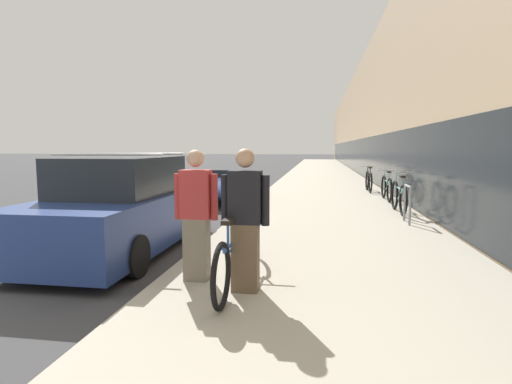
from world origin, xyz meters
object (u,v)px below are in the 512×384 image
cruiser_bike_middle (386,188)px  cruiser_bike_farthest (369,181)px  vintage_roadster_curbside (222,189)px  bike_rack_hoop (407,200)px  tandem_bicycle (238,251)px  person_rider (245,220)px  cruiser_bike_nearest (399,197)px  person_bystander (196,215)px  parked_sedan_curbside (122,209)px

cruiser_bike_middle → cruiser_bike_farthest: size_ratio=1.05×
cruiser_bike_middle → vintage_roadster_curbside: cruiser_bike_middle is taller
bike_rack_hoop → vintage_roadster_curbside: 6.11m
tandem_bicycle → cruiser_bike_farthest: bearing=75.1°
bike_rack_hoop → cruiser_bike_farthest: bearing=90.4°
tandem_bicycle → person_rider: (0.15, -0.31, 0.45)m
bike_rack_hoop → cruiser_bike_nearest: (0.10, 1.45, -0.10)m
cruiser_bike_nearest → cruiser_bike_farthest: size_ratio=1.08×
person_rider → vintage_roadster_curbside: 8.47m
person_bystander → parked_sedan_curbside: bearing=138.4°
vintage_roadster_curbside → person_bystander: bearing=-78.5°
person_bystander → bike_rack_hoop: size_ratio=1.93×
bike_rack_hoop → cruiser_bike_middle: (0.20, 3.95, -0.11)m
tandem_bicycle → person_bystander: 0.69m
cruiser_bike_nearest → cruiser_bike_farthest: bearing=91.5°
tandem_bicycle → cruiser_bike_nearest: size_ratio=1.33×
cruiser_bike_middle → parked_sedan_curbside: size_ratio=0.42×
cruiser_bike_farthest → vintage_roadster_curbside: size_ratio=0.46×
cruiser_bike_nearest → bike_rack_hoop: bearing=-93.8°
vintage_roadster_curbside → bike_rack_hoop: bearing=-34.2°
person_bystander → cruiser_bike_farthest: 11.43m
cruiser_bike_middle → vintage_roadster_curbside: bearing=-174.3°
cruiser_bike_farthest → person_bystander: bearing=-107.4°
tandem_bicycle → person_bystander: (-0.53, -0.02, 0.44)m
vintage_roadster_curbside → cruiser_bike_nearest: bearing=-21.1°
cruiser_bike_middle → cruiser_bike_farthest: (-0.24, 2.53, 0.00)m
bike_rack_hoop → cruiser_bike_middle: 3.96m
person_bystander → cruiser_bike_farthest: bearing=72.6°
tandem_bicycle → cruiser_bike_nearest: cruiser_bike_nearest is taller
person_rider → cruiser_bike_middle: (2.98, 8.66, -0.43)m
tandem_bicycle → person_bystander: bearing=-177.4°
bike_rack_hoop → parked_sedan_curbside: parked_sedan_curbside is taller
person_rider → cruiser_bike_nearest: person_rider is taller
person_bystander → parked_sedan_curbside: (-1.82, 1.61, -0.21)m
person_rider → parked_sedan_curbside: (-2.49, 1.90, -0.22)m
person_rider → person_bystander: size_ratio=1.01×
parked_sedan_curbside → vintage_roadster_curbside: 6.25m
cruiser_bike_farthest → parked_sedan_curbside: bearing=-119.4°
person_bystander → bike_rack_hoop: person_bystander is taller
cruiser_bike_nearest → cruiser_bike_middle: size_ratio=1.03×
person_rider → cruiser_bike_middle: size_ratio=0.90×
cruiser_bike_nearest → vintage_roadster_curbside: 5.51m
parked_sedan_curbside → vintage_roadster_curbside: parked_sedan_curbside is taller
person_bystander → vintage_roadster_curbside: 8.03m
tandem_bicycle → vintage_roadster_curbside: 8.11m
cruiser_bike_farthest → cruiser_bike_middle: bearing=-84.6°
bike_rack_hoop → parked_sedan_curbside: bearing=-152.0°
person_bystander → bike_rack_hoop: bearing=52.0°
tandem_bicycle → parked_sedan_curbside: 2.84m
cruiser_bike_middle → cruiser_bike_nearest: bearing=-92.3°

